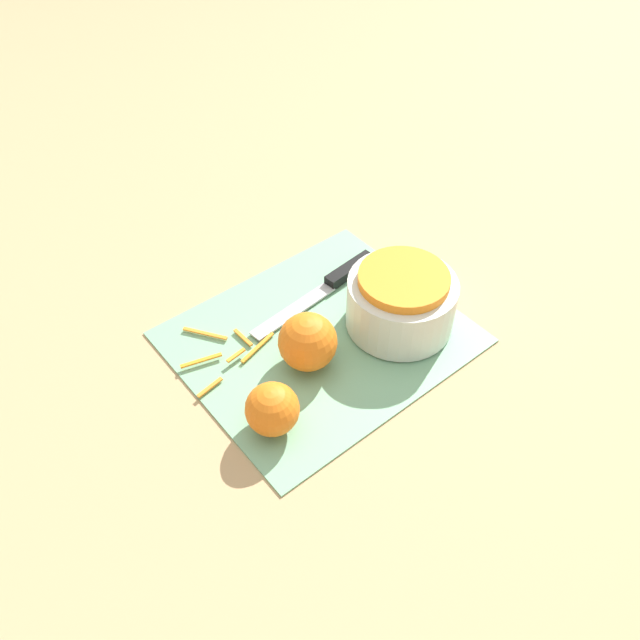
% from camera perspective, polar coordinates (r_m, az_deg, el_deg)
% --- Properties ---
extents(ground_plane, '(4.00, 4.00, 0.00)m').
position_cam_1_polar(ground_plane, '(0.88, 0.00, -1.63)').
color(ground_plane, tan).
extents(cutting_board, '(0.38, 0.33, 0.01)m').
position_cam_1_polar(cutting_board, '(0.88, 0.00, -1.50)').
color(cutting_board, '#75AD84').
rests_on(cutting_board, ground_plane).
extents(bowl_speckled, '(0.15, 0.15, 0.09)m').
position_cam_1_polar(bowl_speckled, '(0.87, 7.43, 1.82)').
color(bowl_speckled, silver).
rests_on(bowl_speckled, cutting_board).
extents(knife, '(0.24, 0.04, 0.02)m').
position_cam_1_polar(knife, '(0.95, 1.46, 3.71)').
color(knife, black).
rests_on(knife, cutting_board).
extents(orange_left, '(0.07, 0.07, 0.07)m').
position_cam_1_polar(orange_left, '(0.76, -4.39, -8.13)').
color(orange_left, orange).
rests_on(orange_left, cutting_board).
extents(orange_right, '(0.08, 0.08, 0.08)m').
position_cam_1_polar(orange_right, '(0.82, -1.13, -2.01)').
color(orange_right, orange).
rests_on(orange_right, cutting_board).
extents(peel_pile, '(0.14, 0.12, 0.01)m').
position_cam_1_polar(peel_pile, '(0.87, -8.70, -2.84)').
color(peel_pile, orange).
rests_on(peel_pile, cutting_board).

